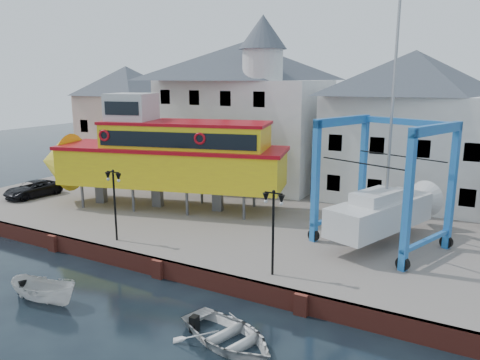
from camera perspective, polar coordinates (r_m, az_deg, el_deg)
The scene contains 13 objects.
ground at distance 25.45m, azimuth -9.86°, elevation -11.63°, with size 140.00×140.00×0.00m, color black.
hardstanding at distance 33.95m, azimuth 1.80°, elevation -4.31°, with size 44.00×22.00×1.00m, color slate.
quay_wall at distance 25.32m, azimuth -9.75°, elevation -10.52°, with size 44.00×0.47×1.00m.
building_pink at distance 48.83m, azimuth -13.48°, elevation 7.29°, with size 8.00×7.00×10.30m.
building_white_main at distance 41.41m, azimuth 0.54°, elevation 8.40°, with size 14.00×8.30×14.00m.
building_white_right at distance 37.56m, azimuth 20.06°, elevation 6.07°, with size 12.00×8.00×11.20m.
lamp_post_left at distance 27.52m, azimuth -15.13°, elevation -0.85°, with size 1.12×0.32×4.20m.
lamp_post_right at distance 21.94m, azimuth 4.09°, elevation -3.82°, with size 1.12×0.32×4.20m.
tour_boat at distance 34.06m, azimuth -10.14°, elevation 3.07°, with size 19.24×9.18×8.16m.
travel_lift at distance 27.93m, azimuth 17.66°, elevation -2.75°, with size 7.58×9.21×13.54m.
van at distance 40.45m, azimuth -23.93°, elevation -1.00°, with size 2.06×4.46×1.24m, color black.
motorboat_a at distance 24.37m, azimuth -22.63°, elevation -13.61°, with size 1.33×3.55×1.37m, color silver.
motorboat_b at distance 19.62m, azimuth -1.47°, elevation -19.27°, with size 3.24×4.54×0.94m, color silver.
Camera 1 is at (14.81, -17.92, 10.35)m, focal length 35.00 mm.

